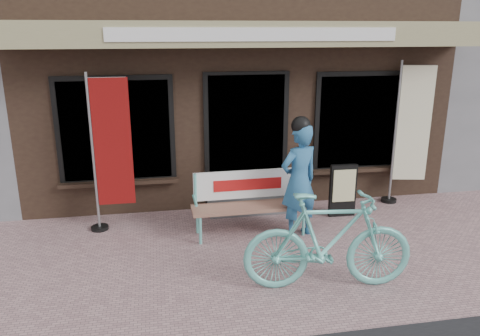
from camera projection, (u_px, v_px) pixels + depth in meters
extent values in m
plane|color=#A57E80|center=(276.00, 262.00, 5.89)|extent=(70.00, 70.00, 0.00)
cube|color=black|center=(220.00, 78.00, 10.10)|extent=(7.00, 6.00, 3.60)
cube|color=tan|center=(251.00, 34.00, 6.66)|extent=(7.00, 0.80, 0.35)
cube|color=white|center=(257.00, 34.00, 6.28)|extent=(4.00, 0.02, 0.18)
cube|color=black|center=(246.00, 141.00, 7.45)|extent=(1.20, 0.06, 2.10)
cube|color=black|center=(246.00, 142.00, 7.44)|extent=(1.35, 0.04, 2.20)
cube|color=black|center=(116.00, 131.00, 7.03)|extent=(1.60, 0.06, 1.50)
cube|color=black|center=(365.00, 122.00, 7.72)|extent=(1.60, 0.06, 1.50)
cube|color=black|center=(116.00, 131.00, 7.02)|extent=(1.75, 0.04, 1.65)
cube|color=black|center=(365.00, 122.00, 7.71)|extent=(1.75, 0.04, 1.65)
cube|color=black|center=(120.00, 182.00, 7.20)|extent=(1.80, 0.18, 0.06)
cube|color=black|center=(363.00, 169.00, 7.89)|extent=(1.80, 0.18, 0.06)
cube|color=#59595B|center=(249.00, 207.00, 7.52)|extent=(1.30, 0.45, 0.15)
cylinder|color=#63C2B7|center=(200.00, 231.00, 6.34)|extent=(0.04, 0.04, 0.38)
cylinder|color=#63C2B7|center=(198.00, 220.00, 6.68)|extent=(0.04, 0.04, 0.38)
cylinder|color=#63C2B7|center=(304.00, 223.00, 6.61)|extent=(0.04, 0.04, 0.38)
cylinder|color=#63C2B7|center=(296.00, 213.00, 6.95)|extent=(0.04, 0.04, 0.38)
cube|color=#926350|center=(250.00, 207.00, 6.58)|extent=(1.66, 0.44, 0.05)
cylinder|color=#63C2B7|center=(195.00, 191.00, 6.55)|extent=(0.04, 0.04, 0.50)
cylinder|color=#63C2B7|center=(298.00, 184.00, 6.83)|extent=(0.04, 0.04, 0.50)
cube|color=white|center=(247.00, 184.00, 6.69)|extent=(1.56, 0.06, 0.41)
cube|color=#B21414|center=(248.00, 185.00, 6.67)|extent=(0.99, 0.02, 0.16)
cylinder|color=#63C2B7|center=(195.00, 200.00, 6.39)|extent=(0.04, 0.40, 0.04)
cylinder|color=#63C2B7|center=(304.00, 193.00, 6.68)|extent=(0.04, 0.40, 0.04)
imported|color=#2A6493|center=(299.00, 181.00, 6.44)|extent=(0.69, 0.57, 1.61)
sphere|color=black|center=(301.00, 126.00, 6.22)|extent=(0.33, 0.33, 0.26)
imported|color=#63C2B7|center=(328.00, 241.00, 5.16)|extent=(1.94, 0.76, 1.14)
cylinder|color=gray|center=(93.00, 155.00, 6.53)|extent=(0.04, 0.04, 2.27)
cylinder|color=gray|center=(106.00, 78.00, 6.27)|extent=(0.52, 0.03, 0.02)
cube|color=maroon|center=(113.00, 143.00, 6.53)|extent=(0.52, 0.03, 1.81)
cylinder|color=black|center=(100.00, 228.00, 6.84)|extent=(0.25, 0.25, 0.05)
cylinder|color=gray|center=(395.00, 134.00, 7.63)|extent=(0.05, 0.05, 2.36)
cylinder|color=gray|center=(419.00, 66.00, 7.31)|extent=(0.53, 0.13, 0.03)
cube|color=#F2EBC6|center=(414.00, 124.00, 7.58)|extent=(0.53, 0.14, 1.87)
cylinder|color=black|center=(389.00, 200.00, 7.95)|extent=(0.30, 0.30, 0.05)
cube|color=black|center=(343.00, 191.00, 7.24)|extent=(0.42, 0.08, 0.83)
cube|color=beige|center=(344.00, 186.00, 7.17)|extent=(0.35, 0.03, 0.51)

